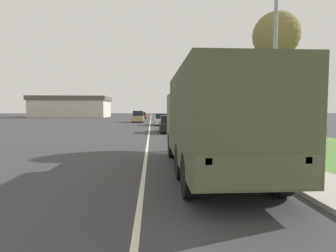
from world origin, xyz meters
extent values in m
plane|color=#38383A|center=(0.00, 40.00, 0.00)|extent=(180.00, 180.00, 0.00)
cube|color=silver|center=(0.00, 40.00, 0.00)|extent=(0.12, 120.00, 0.00)
cube|color=#ADAAA3|center=(4.50, 40.00, 0.06)|extent=(1.80, 120.00, 0.12)
cube|color=#56843D|center=(8.90, 40.00, 0.01)|extent=(7.00, 120.00, 0.02)
cube|color=#606647|center=(2.09, 13.78, 1.54)|extent=(2.34, 2.08, 2.03)
cube|color=#4C5138|center=(2.09, 10.07, 1.75)|extent=(2.34, 5.34, 2.44)
cube|color=#606647|center=(2.09, 7.45, 0.88)|extent=(2.23, 0.10, 0.60)
cube|color=red|center=(1.21, 7.43, 1.08)|extent=(0.12, 0.06, 0.12)
cube|color=red|center=(2.97, 7.43, 1.08)|extent=(0.12, 0.06, 0.12)
cylinder|color=black|center=(1.07, 13.67, 0.50)|extent=(0.30, 1.00, 1.00)
cylinder|color=black|center=(3.11, 13.67, 0.50)|extent=(0.30, 1.00, 1.00)
cylinder|color=black|center=(1.07, 8.73, 0.50)|extent=(0.30, 1.00, 1.00)
cylinder|color=black|center=(3.11, 8.73, 0.50)|extent=(0.30, 1.00, 1.00)
cylinder|color=black|center=(1.07, 10.34, 0.50)|extent=(0.30, 1.00, 1.00)
cylinder|color=black|center=(3.11, 10.34, 0.50)|extent=(0.30, 1.00, 1.00)
cube|color=black|center=(1.75, 25.32, 0.48)|extent=(1.71, 4.00, 0.61)
cube|color=black|center=(1.75, 25.40, 1.11)|extent=(1.50, 1.80, 0.65)
cylinder|color=black|center=(1.00, 26.60, 0.32)|extent=(0.20, 0.64, 0.64)
cylinder|color=black|center=(2.50, 26.60, 0.32)|extent=(0.20, 0.64, 0.64)
cylinder|color=black|center=(1.00, 24.04, 0.32)|extent=(0.20, 0.64, 0.64)
cylinder|color=black|center=(2.50, 24.04, 0.32)|extent=(0.20, 0.64, 0.64)
cube|color=silver|center=(1.57, 35.42, 0.48)|extent=(1.95, 4.23, 0.61)
cube|color=black|center=(1.57, 35.51, 1.10)|extent=(1.72, 1.90, 0.64)
cylinder|color=black|center=(0.69, 36.78, 0.32)|extent=(0.20, 0.64, 0.64)
cylinder|color=black|center=(2.44, 36.78, 0.32)|extent=(0.20, 0.64, 0.64)
cylinder|color=black|center=(0.69, 34.07, 0.32)|extent=(0.20, 0.64, 0.64)
cylinder|color=black|center=(2.44, 34.07, 0.32)|extent=(0.20, 0.64, 0.64)
cube|color=tan|center=(-1.85, 42.87, 0.56)|extent=(1.72, 3.94, 0.76)
cube|color=black|center=(-1.85, 42.95, 1.32)|extent=(1.51, 1.77, 0.77)
cylinder|color=black|center=(-2.61, 44.13, 0.32)|extent=(0.20, 0.64, 0.64)
cylinder|color=black|center=(-1.09, 44.13, 0.32)|extent=(0.20, 0.64, 0.64)
cylinder|color=black|center=(-2.61, 41.61, 0.32)|extent=(0.20, 0.64, 0.64)
cylinder|color=black|center=(-1.09, 41.61, 0.32)|extent=(0.20, 0.64, 0.64)
cube|color=maroon|center=(-1.87, 56.37, 0.46)|extent=(1.81, 4.36, 0.57)
cube|color=black|center=(-1.87, 56.45, 1.06)|extent=(1.59, 1.96, 0.61)
cylinder|color=black|center=(-2.68, 57.76, 0.32)|extent=(0.20, 0.64, 0.64)
cylinder|color=black|center=(-1.07, 57.76, 0.32)|extent=(0.20, 0.64, 0.64)
cylinder|color=black|center=(-2.68, 54.97, 0.32)|extent=(0.20, 0.64, 0.64)
cylinder|color=black|center=(-1.07, 54.97, 0.32)|extent=(0.20, 0.64, 0.64)
cube|color=maroon|center=(7.94, 18.15, 0.66)|extent=(2.09, 5.02, 0.82)
cube|color=black|center=(7.94, 19.61, 1.49)|extent=(1.92, 2.11, 0.83)
cube|color=maroon|center=(7.94, 17.10, 1.13)|extent=(2.09, 2.91, 0.12)
cylinder|color=black|center=(7.02, 19.81, 0.40)|extent=(0.24, 0.76, 0.76)
cylinder|color=black|center=(8.86, 19.81, 0.40)|extent=(0.24, 0.76, 0.76)
cylinder|color=black|center=(7.02, 16.50, 0.40)|extent=(0.24, 0.76, 0.76)
cylinder|color=black|center=(8.86, 16.50, 0.40)|extent=(0.24, 0.76, 0.76)
cylinder|color=gray|center=(4.75, 12.52, 4.22)|extent=(0.14, 0.14, 8.19)
cylinder|color=brown|center=(6.91, 17.00, 2.63)|extent=(0.36, 0.36, 5.22)
sphere|color=olive|center=(6.91, 17.00, 5.92)|extent=(2.47, 2.47, 2.47)
cube|color=#3D7042|center=(6.20, 14.88, 0.37)|extent=(0.55, 0.45, 0.70)
cube|color=beige|center=(-19.44, 69.09, 2.02)|extent=(17.17, 10.65, 4.04)
cube|color=#514C47|center=(-19.44, 69.09, 4.54)|extent=(17.86, 11.07, 1.01)
camera|label=1|loc=(0.26, 3.08, 1.96)|focal=28.00mm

